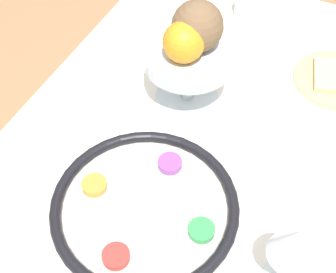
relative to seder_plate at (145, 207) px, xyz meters
The scene contains 9 objects.
dining_table 0.43m from the seder_plate, 35.56° to the right, with size 1.21×0.91×0.76m.
seder_plate is the anchor object (origin of this frame).
wine_glass 0.27m from the seder_plate, 92.84° to the right, with size 0.07×0.07×0.15m.
fruit_stand 0.30m from the seder_plate, ahead, with size 0.18×0.18×0.13m.
orange_fruit 0.31m from the seder_plate, 10.21° to the left, with size 0.08×0.08×0.08m.
coconut 0.34m from the seder_plate, ahead, with size 0.10×0.10×0.10m.
cup_near 0.45m from the seder_plate, 20.89° to the left, with size 0.06×0.06×0.06m.
cup_mid 0.28m from the seder_plate, 41.80° to the left, with size 0.06×0.06×0.06m.
cup_far 0.61m from the seder_plate, ahead, with size 0.06×0.06×0.06m.
Camera 1 is at (-0.51, -0.11, 1.48)m, focal length 50.00 mm.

